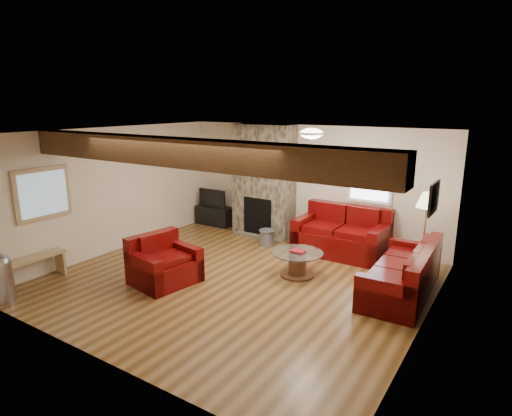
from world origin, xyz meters
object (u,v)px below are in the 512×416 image
at_px(armchair_red, 164,260).
at_px(television, 214,198).
at_px(loveseat, 341,231).
at_px(coffee_table, 297,264).
at_px(tv_cabinet, 215,215).
at_px(floor_lamp, 427,205).
at_px(sofa_three, 402,270).

relative_size(armchair_red, television, 1.30).
bearing_deg(armchair_red, loveseat, -23.41).
bearing_deg(coffee_table, tv_cabinet, 151.26).
bearing_deg(television, coffee_table, -28.74).
distance_m(television, floor_lamp, 5.06).
relative_size(tv_cabinet, floor_lamp, 0.64).
relative_size(loveseat, television, 2.31).
xyz_separation_m(sofa_three, loveseat, (-1.50, 1.22, 0.07)).
distance_m(sofa_three, floor_lamp, 1.40).
bearing_deg(sofa_three, television, -108.69).
height_order(loveseat, tv_cabinet, loveseat).
relative_size(coffee_table, floor_lamp, 0.61).
height_order(armchair_red, coffee_table, armchair_red).
height_order(television, floor_lamp, floor_lamp).
bearing_deg(floor_lamp, armchair_red, -141.18).
bearing_deg(coffee_table, armchair_red, -139.84).
relative_size(coffee_table, tv_cabinet, 0.96).
bearing_deg(loveseat, sofa_three, -38.73).
distance_m(coffee_table, tv_cabinet, 3.67).
bearing_deg(coffee_table, sofa_three, 8.30).
xyz_separation_m(sofa_three, television, (-4.93, 1.52, 0.29)).
height_order(loveseat, television, loveseat).
distance_m(armchair_red, coffee_table, 2.28).
xyz_separation_m(television, floor_lamp, (5.01, -0.40, 0.55)).
distance_m(sofa_three, loveseat, 1.93).
bearing_deg(loveseat, television, 175.35).
height_order(coffee_table, tv_cabinet, same).
xyz_separation_m(armchair_red, coffee_table, (1.74, 1.47, -0.18)).
xyz_separation_m(loveseat, tv_cabinet, (-3.43, 0.30, -0.24)).
relative_size(sofa_three, armchair_red, 2.08).
height_order(loveseat, armchair_red, loveseat).
xyz_separation_m(sofa_three, floor_lamp, (0.08, 1.12, 0.84)).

